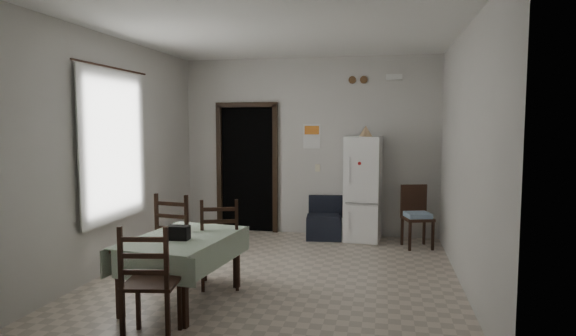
{
  "coord_description": "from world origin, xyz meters",
  "views": [
    {
      "loc": [
        1.22,
        -5.58,
        1.81
      ],
      "look_at": [
        0.0,
        0.5,
        1.25
      ],
      "focal_mm": 30.0,
      "sensor_mm": 36.0,
      "label": 1
    }
  ],
  "objects_px": {
    "corner_chair": "(418,217)",
    "dining_chair_far_left": "(181,237)",
    "navy_seat": "(324,218)",
    "dining_chair_far_right": "(220,242)",
    "dining_chair_near_head": "(151,281)",
    "dining_table": "(183,269)",
    "fridge": "(363,189)"
  },
  "relations": [
    {
      "from": "corner_chair",
      "to": "dining_chair_far_left",
      "type": "distance_m",
      "value": 3.49
    },
    {
      "from": "navy_seat",
      "to": "dining_chair_far_right",
      "type": "height_order",
      "value": "dining_chair_far_right"
    },
    {
      "from": "corner_chair",
      "to": "navy_seat",
      "type": "bearing_deg",
      "value": 151.33
    },
    {
      "from": "dining_chair_near_head",
      "to": "corner_chair",
      "type": "bearing_deg",
      "value": -133.25
    },
    {
      "from": "dining_table",
      "to": "dining_chair_far_left",
      "type": "distance_m",
      "value": 0.68
    },
    {
      "from": "fridge",
      "to": "dining_chair_far_left",
      "type": "relative_size",
      "value": 1.56
    },
    {
      "from": "navy_seat",
      "to": "dining_chair_far_left",
      "type": "distance_m",
      "value": 2.78
    },
    {
      "from": "navy_seat",
      "to": "dining_chair_far_left",
      "type": "xyz_separation_m",
      "value": [
        -1.35,
        -2.42,
        0.19
      ]
    },
    {
      "from": "corner_chair",
      "to": "dining_table",
      "type": "distance_m",
      "value": 3.69
    },
    {
      "from": "fridge",
      "to": "navy_seat",
      "type": "height_order",
      "value": "fridge"
    },
    {
      "from": "dining_chair_far_left",
      "to": "dining_chair_far_right",
      "type": "height_order",
      "value": "dining_chair_far_left"
    },
    {
      "from": "fridge",
      "to": "dining_chair_far_right",
      "type": "distance_m",
      "value": 2.9
    },
    {
      "from": "fridge",
      "to": "dining_chair_far_left",
      "type": "height_order",
      "value": "fridge"
    },
    {
      "from": "corner_chair",
      "to": "dining_chair_near_head",
      "type": "distance_m",
      "value": 4.31
    },
    {
      "from": "navy_seat",
      "to": "dining_chair_far_left",
      "type": "relative_size",
      "value": 0.63
    },
    {
      "from": "dining_chair_far_left",
      "to": "dining_table",
      "type": "bearing_deg",
      "value": 123.2
    },
    {
      "from": "dining_chair_far_right",
      "to": "dining_chair_near_head",
      "type": "bearing_deg",
      "value": 68.12
    },
    {
      "from": "corner_chair",
      "to": "dining_chair_far_left",
      "type": "xyz_separation_m",
      "value": [
        -2.77,
        -2.12,
        0.06
      ]
    },
    {
      "from": "dining_table",
      "to": "dining_chair_near_head",
      "type": "xyz_separation_m",
      "value": [
        0.1,
        -0.86,
        0.16
      ]
    },
    {
      "from": "fridge",
      "to": "dining_chair_near_head",
      "type": "height_order",
      "value": "fridge"
    },
    {
      "from": "dining_table",
      "to": "navy_seat",
      "type": "bearing_deg",
      "value": 77.39
    },
    {
      "from": "navy_seat",
      "to": "corner_chair",
      "type": "height_order",
      "value": "corner_chair"
    },
    {
      "from": "fridge",
      "to": "dining_chair_far_right",
      "type": "bearing_deg",
      "value": -114.19
    },
    {
      "from": "navy_seat",
      "to": "corner_chair",
      "type": "distance_m",
      "value": 1.46
    },
    {
      "from": "dining_chair_far_right",
      "to": "dining_chair_near_head",
      "type": "height_order",
      "value": "same"
    },
    {
      "from": "fridge",
      "to": "corner_chair",
      "type": "height_order",
      "value": "fridge"
    },
    {
      "from": "dining_chair_near_head",
      "to": "dining_table",
      "type": "bearing_deg",
      "value": -93.03
    },
    {
      "from": "navy_seat",
      "to": "dining_chair_near_head",
      "type": "distance_m",
      "value": 4.01
    },
    {
      "from": "dining_chair_far_right",
      "to": "dining_chair_near_head",
      "type": "relative_size",
      "value": 1.0
    },
    {
      "from": "fridge",
      "to": "corner_chair",
      "type": "distance_m",
      "value": 0.94
    },
    {
      "from": "dining_chair_far_right",
      "to": "dining_chair_far_left",
      "type": "bearing_deg",
      "value": -23.54
    },
    {
      "from": "fridge",
      "to": "dining_chair_near_head",
      "type": "bearing_deg",
      "value": -105.68
    }
  ]
}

